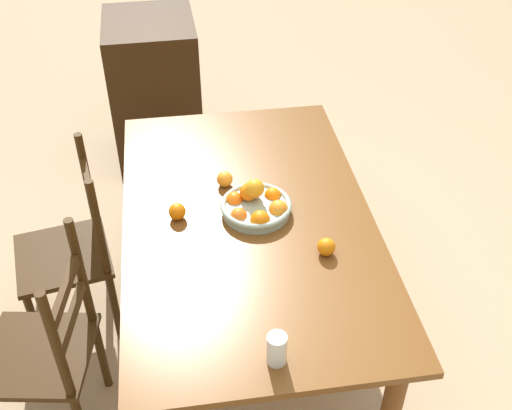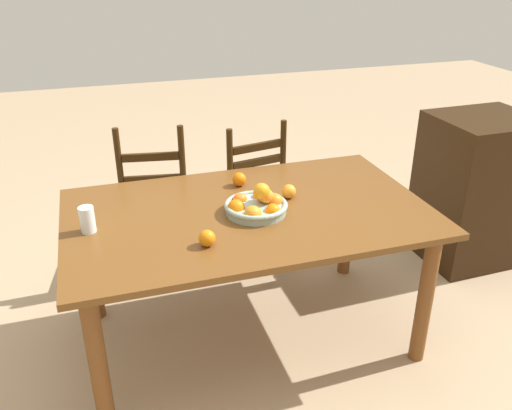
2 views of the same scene
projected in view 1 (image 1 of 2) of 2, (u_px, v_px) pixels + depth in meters
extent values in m
plane|color=tan|center=(249.00, 334.00, 3.04)|extent=(12.00, 12.00, 0.00)
cube|color=brown|center=(248.00, 220.00, 2.59)|extent=(1.70, 1.02, 0.03)
cylinder|color=brown|center=(304.00, 177.00, 3.44)|extent=(0.07, 0.07, 0.71)
cylinder|color=brown|center=(153.00, 190.00, 3.35)|extent=(0.07, 0.07, 0.71)
cube|color=#311E09|center=(63.00, 256.00, 2.84)|extent=(0.48, 0.48, 0.03)
cylinder|color=#311E09|center=(31.00, 273.00, 3.07)|extent=(0.04, 0.04, 0.42)
cylinder|color=#311E09|center=(36.00, 327.00, 2.81)|extent=(0.04, 0.04, 0.42)
cylinder|color=#311E09|center=(104.00, 257.00, 3.16)|extent=(0.04, 0.04, 0.42)
cylinder|color=#311E09|center=(115.00, 307.00, 2.90)|extent=(0.04, 0.04, 0.42)
cylinder|color=#311E09|center=(87.00, 180.00, 2.86)|extent=(0.04, 0.04, 0.50)
cylinder|color=#311E09|center=(99.00, 229.00, 2.60)|extent=(0.04, 0.04, 0.50)
cube|color=#311E09|center=(95.00, 216.00, 2.77)|extent=(0.32, 0.08, 0.04)
cube|color=#311E09|center=(92.00, 200.00, 2.71)|extent=(0.32, 0.08, 0.04)
cube|color=#311E09|center=(88.00, 183.00, 2.65)|extent=(0.32, 0.08, 0.04)
cube|color=#311E09|center=(38.00, 354.00, 2.42)|extent=(0.47, 0.47, 0.03)
cylinder|color=#311E09|center=(21.00, 353.00, 2.69)|extent=(0.04, 0.04, 0.42)
cylinder|color=#311E09|center=(101.00, 354.00, 2.69)|extent=(0.04, 0.04, 0.42)
cylinder|color=#311E09|center=(81.00, 272.00, 2.37)|extent=(0.04, 0.04, 0.52)
cylinder|color=#311E09|center=(57.00, 347.00, 2.10)|extent=(0.04, 0.04, 0.52)
cube|color=#311E09|center=(72.00, 316.00, 2.27)|extent=(0.31, 0.08, 0.04)
cube|color=#311E09|center=(65.00, 291.00, 2.18)|extent=(0.31, 0.08, 0.04)
cube|color=black|center=(156.00, 92.00, 3.94)|extent=(0.61, 0.55, 0.94)
cylinder|color=#93AA9C|center=(256.00, 209.00, 2.59)|extent=(0.28, 0.28, 0.04)
torus|color=#93AA9C|center=(256.00, 205.00, 2.58)|extent=(0.30, 0.30, 0.02)
sphere|color=orange|center=(250.00, 191.00, 2.65)|extent=(0.08, 0.08, 0.08)
sphere|color=orange|center=(235.00, 200.00, 2.61)|extent=(0.07, 0.07, 0.07)
sphere|color=orange|center=(239.00, 216.00, 2.53)|extent=(0.07, 0.07, 0.07)
sphere|color=orange|center=(260.00, 220.00, 2.50)|extent=(0.08, 0.08, 0.08)
sphere|color=orange|center=(278.00, 210.00, 2.55)|extent=(0.08, 0.08, 0.08)
sphere|color=orange|center=(273.00, 196.00, 2.63)|extent=(0.07, 0.07, 0.07)
sphere|color=orange|center=(255.00, 188.00, 2.56)|extent=(0.08, 0.08, 0.08)
sphere|color=orange|center=(248.00, 192.00, 2.58)|extent=(0.07, 0.07, 0.07)
sphere|color=orange|center=(253.00, 190.00, 2.59)|extent=(0.07, 0.07, 0.07)
sphere|color=orange|center=(177.00, 211.00, 2.55)|extent=(0.07, 0.07, 0.07)
sphere|color=orange|center=(225.00, 179.00, 2.72)|extent=(0.07, 0.07, 0.07)
sphere|color=orange|center=(326.00, 247.00, 2.39)|extent=(0.07, 0.07, 0.07)
cylinder|color=silver|center=(277.00, 349.00, 1.98)|extent=(0.07, 0.07, 0.12)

